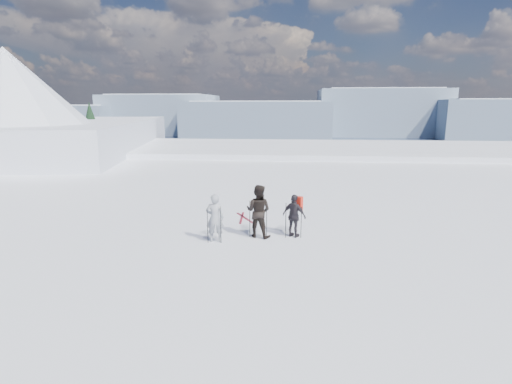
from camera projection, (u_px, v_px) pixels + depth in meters
lake_basin at (294, 211)px, 42.77m from camera, size 820.00×820.00×71.62m
far_mountain_range at (319, 116)px, 453.58m from camera, size 770.00×110.00×53.00m
near_ridge at (52, 181)px, 43.83m from camera, size 31.37×35.68×25.62m
skier_grey at (215, 218)px, 13.69m from camera, size 0.66×0.47×1.69m
skier_dark at (258, 211)px, 14.19m from camera, size 1.09×0.96×1.91m
skier_pack at (294, 216)px, 14.20m from camera, size 0.98×0.77×1.56m
backpack at (298, 187)px, 14.19m from camera, size 0.38×0.32×0.50m
ski_poles at (255, 222)px, 13.99m from camera, size 3.23×0.86×1.33m
skis_loose at (243, 218)px, 16.73m from camera, size 0.93×1.70×0.03m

